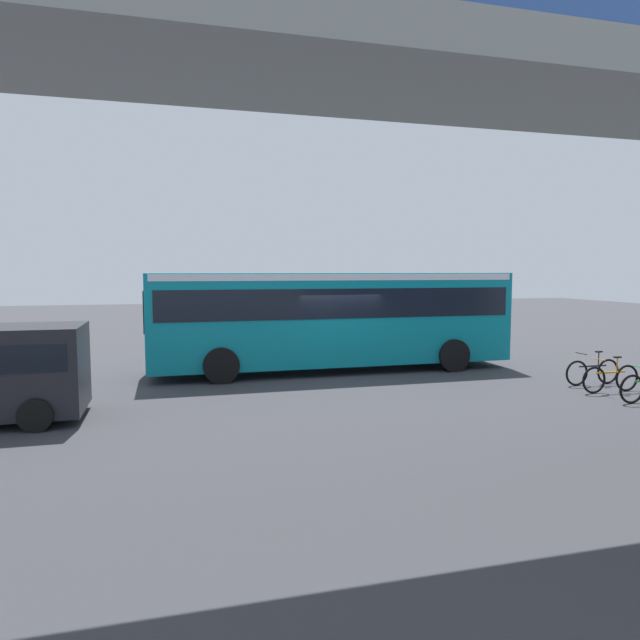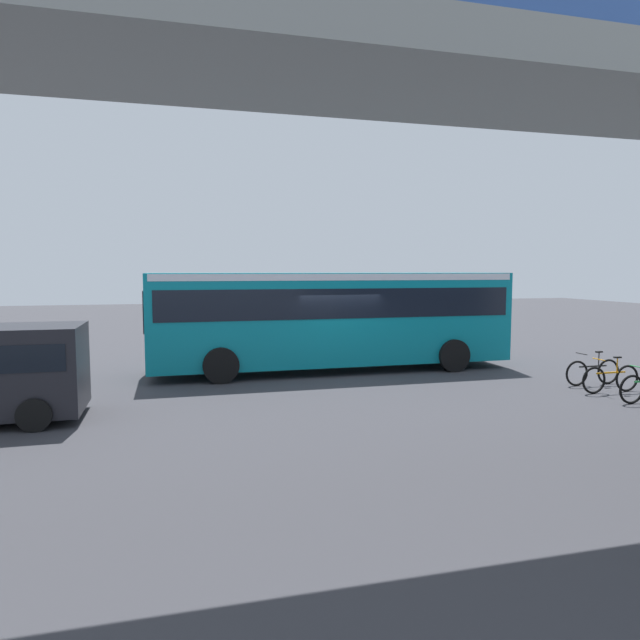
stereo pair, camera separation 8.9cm
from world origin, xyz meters
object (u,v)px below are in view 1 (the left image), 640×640
at_px(bicycle_black, 593,372).
at_px(traffic_sign, 189,308).
at_px(pedestrian, 351,330).
at_px(city_bus, 332,312).
at_px(bicycle_orange, 611,379).

height_order(bicycle_black, traffic_sign, traffic_sign).
xyz_separation_m(bicycle_black, pedestrian, (4.62, -7.75, 0.51)).
relative_size(bicycle_black, pedestrian, 0.99).
relative_size(pedestrian, traffic_sign, 0.64).
relative_size(city_bus, bicycle_orange, 6.52).
distance_m(bicycle_orange, pedestrian, 9.75).
relative_size(city_bus, pedestrian, 6.44).
xyz_separation_m(city_bus, traffic_sign, (4.38, -3.06, 0.01)).
bearing_deg(traffic_sign, bicycle_orange, 141.95).
xyz_separation_m(bicycle_orange, pedestrian, (4.35, -8.71, 0.51)).
distance_m(city_bus, traffic_sign, 5.34).
relative_size(bicycle_orange, traffic_sign, 0.63).
xyz_separation_m(bicycle_black, bicycle_orange, (0.26, 0.96, 0.00)).
distance_m(bicycle_orange, traffic_sign, 13.48).
xyz_separation_m(city_bus, bicycle_orange, (-6.17, 5.20, -1.51)).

